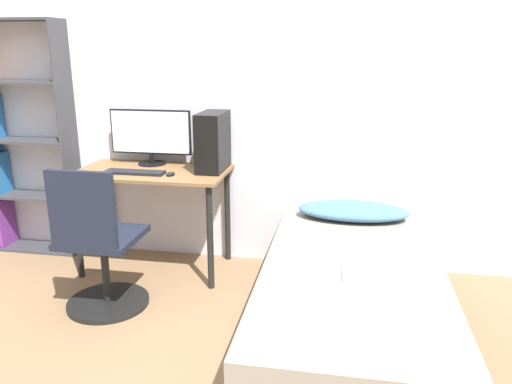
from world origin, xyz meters
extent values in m
plane|color=#846647|center=(0.00, 0.00, 0.00)|extent=(14.00, 14.00, 0.00)
cube|color=silver|center=(0.00, 1.48, 1.25)|extent=(8.00, 0.05, 2.50)
cube|color=brown|center=(-0.43, 1.15, 0.75)|extent=(1.07, 0.60, 0.02)
cylinder|color=black|center=(-0.91, 0.90, 0.37)|extent=(0.04, 0.04, 0.73)
cylinder|color=black|center=(0.06, 0.90, 0.37)|extent=(0.04, 0.04, 0.73)
cylinder|color=black|center=(-0.91, 1.40, 0.37)|extent=(0.04, 0.04, 0.73)
cylinder|color=black|center=(0.06, 1.40, 0.37)|extent=(0.04, 0.04, 0.73)
cube|color=#38383D|center=(-1.17, 1.33, 0.90)|extent=(0.02, 0.24, 1.81)
cube|color=#38383D|center=(-1.54, 1.33, 0.01)|extent=(0.73, 0.24, 0.02)
cube|color=#38383D|center=(-1.54, 1.33, 0.46)|extent=(0.73, 0.24, 0.02)
cube|color=#38383D|center=(-1.54, 1.33, 0.90)|extent=(0.73, 0.24, 0.02)
cube|color=#38383D|center=(-1.54, 1.33, 1.35)|extent=(0.73, 0.24, 0.02)
cube|color=#38383D|center=(-1.54, 1.33, 1.80)|extent=(0.73, 0.24, 0.02)
cube|color=black|center=(-1.84, 1.33, 0.20)|extent=(0.03, 0.21, 0.37)
cube|color=#7A338E|center=(-1.81, 1.33, 0.21)|extent=(0.02, 0.21, 0.39)
cube|color=#2870B7|center=(-1.80, 1.33, 0.63)|extent=(0.04, 0.21, 0.33)
cylinder|color=black|center=(-0.54, 0.55, 0.01)|extent=(0.52, 0.52, 0.03)
cylinder|color=black|center=(-0.54, 0.55, 0.24)|extent=(0.05, 0.05, 0.42)
cube|color=black|center=(-0.54, 0.55, 0.47)|extent=(0.45, 0.45, 0.04)
cube|color=black|center=(-0.54, 0.34, 0.71)|extent=(0.41, 0.04, 0.45)
cube|color=#4C3D2D|center=(1.00, 0.43, 0.10)|extent=(0.99, 2.04, 0.21)
cube|color=gray|center=(1.00, 0.43, 0.34)|extent=(0.96, 2.00, 0.26)
ellipsoid|color=teal|center=(1.00, 1.19, 0.52)|extent=(0.75, 0.36, 0.11)
cube|color=silver|center=(1.06, 0.33, 0.47)|extent=(0.24, 0.32, 0.01)
cylinder|color=black|center=(-0.50, 1.33, 0.76)|extent=(0.21, 0.21, 0.01)
cylinder|color=black|center=(-0.50, 1.33, 0.81)|extent=(0.04, 0.04, 0.08)
cube|color=black|center=(-0.50, 1.34, 1.00)|extent=(0.62, 0.01, 0.33)
cube|color=silver|center=(-0.50, 1.33, 1.00)|extent=(0.60, 0.01, 0.31)
cube|color=black|center=(-0.51, 1.03, 0.77)|extent=(0.42, 0.11, 0.02)
cube|color=black|center=(0.00, 1.24, 0.96)|extent=(0.17, 0.38, 0.41)
ellipsoid|color=black|center=(-0.25, 1.03, 0.77)|extent=(0.06, 0.09, 0.02)
camera|label=1|loc=(0.93, -2.13, 1.60)|focal=35.00mm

